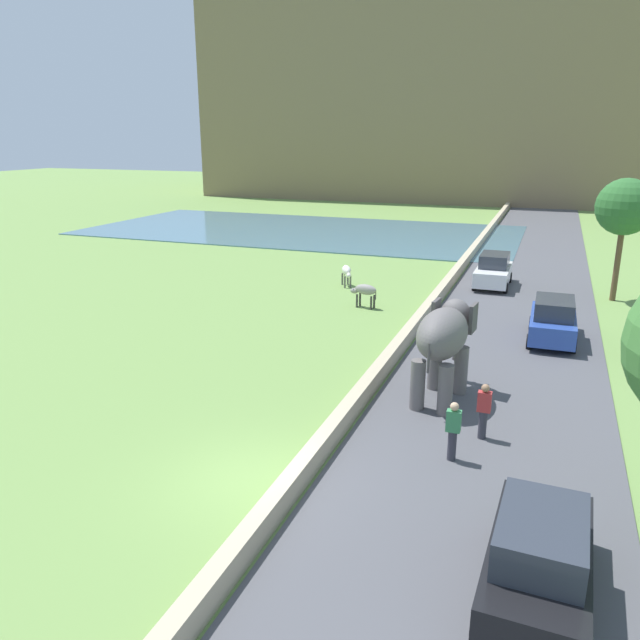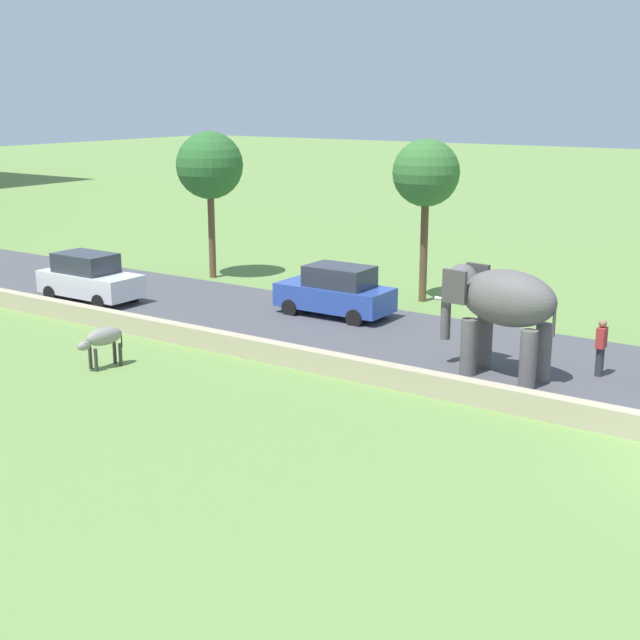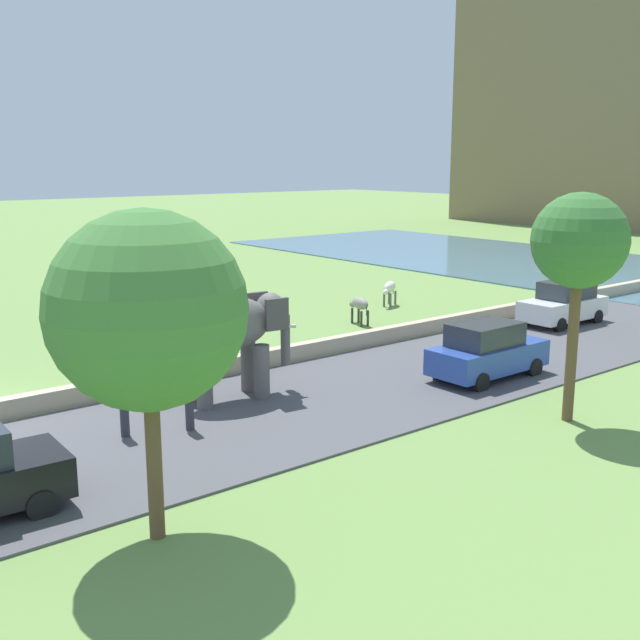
% 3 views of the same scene
% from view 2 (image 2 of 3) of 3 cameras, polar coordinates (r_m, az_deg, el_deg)
% --- Properties ---
extents(road_surface, '(7.00, 120.00, 0.06)m').
position_cam_2_polar(road_surface, '(32.73, -10.00, 1.24)').
color(road_surface, '#4C4C51').
rests_on(road_surface, ground).
extents(barrier_wall, '(0.40, 110.00, 0.59)m').
position_cam_2_polar(barrier_wall, '(28.69, -12.38, -0.20)').
color(barrier_wall, tan).
rests_on(barrier_wall, ground).
extents(elephant, '(1.69, 3.54, 2.99)m').
position_cam_2_polar(elephant, '(23.57, 11.67, 1.01)').
color(elephant, '#605B5B').
rests_on(elephant, ground).
extents(person_beside_elephant, '(0.36, 0.22, 1.63)m').
position_cam_2_polar(person_beside_elephant, '(24.54, 17.85, -1.68)').
color(person_beside_elephant, '#33333D').
rests_on(person_beside_elephant, ground).
extents(car_white, '(1.80, 4.00, 1.80)m').
position_cam_2_polar(car_white, '(33.12, -14.82, 2.67)').
color(car_white, white).
rests_on(car_white, ground).
extents(car_blue, '(1.82, 4.01, 1.80)m').
position_cam_2_polar(car_blue, '(29.80, 1.04, 1.87)').
color(car_blue, '#2D4CA8').
rests_on(car_blue, ground).
extents(cow_grey, '(1.42, 0.66, 1.15)m').
position_cam_2_polar(cow_grey, '(24.98, -14.00, -1.21)').
color(cow_grey, gray).
rests_on(cow_grey, ground).
extents(tree_mid, '(2.41, 2.41, 5.91)m').
position_cam_2_polar(tree_mid, '(31.80, 6.93, 9.41)').
color(tree_mid, brown).
rests_on(tree_mid, ground).
extents(tree_far, '(2.72, 2.72, 5.99)m').
position_cam_2_polar(tree_far, '(36.18, -7.21, 9.92)').
color(tree_far, brown).
rests_on(tree_far, ground).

